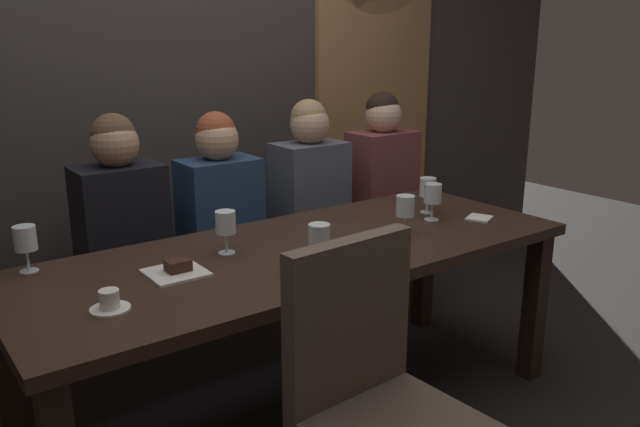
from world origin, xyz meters
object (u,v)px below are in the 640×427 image
object	(u,v)px
wine_glass_end_left	(428,189)
wine_glass_center_front	(433,195)
wine_glass_near_right	(405,207)
dessert_plate	(177,270)
diner_near_end	(382,167)
wine_glass_end_right	(319,239)
diner_bearded	(219,196)
chair_near_side	(374,390)
wine_glass_far_right	(25,239)
dining_table	(303,269)
espresso_cup	(110,302)
diner_far_end	(310,180)
banquette_bench	(222,309)
wine_glass_far_left	(226,224)
diner_redhead	(120,209)

from	to	relation	value
wine_glass_end_left	wine_glass_center_front	size ratio (longest dim) A/B	1.00
wine_glass_near_right	dessert_plate	bearing A→B (deg)	172.10
diner_near_end	wine_glass_end_right	distance (m)	1.46
diner_bearded	wine_glass_end_left	xyz separation A→B (m)	(0.74, -0.63, 0.05)
chair_near_side	wine_glass_far_right	bearing A→B (deg)	121.71
chair_near_side	wine_glass_near_right	xyz separation A→B (m)	(0.69, 0.61, 0.30)
dining_table	espresso_cup	xyz separation A→B (m)	(-0.80, -0.14, 0.11)
diner_bearded	dessert_plate	bearing A→B (deg)	-127.61
chair_near_side	diner_far_end	bearing A→B (deg)	61.01
wine_glass_end_right	wine_glass_center_front	size ratio (longest dim) A/B	1.00
dining_table	banquette_bench	bearing A→B (deg)	90.00
wine_glass_far_right	banquette_bench	bearing A→B (deg)	21.20
wine_glass_end_left	wine_glass_far_right	distance (m)	1.69
wine_glass_end_left	wine_glass_center_front	bearing A→B (deg)	-125.59
diner_far_end	wine_glass_far_left	xyz separation A→B (m)	(-0.79, -0.57, 0.04)
diner_redhead	diner_near_end	size ratio (longest dim) A/B	0.98
dining_table	chair_near_side	xyz separation A→B (m)	(-0.26, -0.72, -0.09)
wine_glass_end_right	wine_glass_end_left	bearing A→B (deg)	19.94
diner_far_end	wine_glass_end_left	xyz separation A→B (m)	(0.23, -0.61, 0.04)
dining_table	diner_near_end	world-z (taller)	diner_near_end
wine_glass_far_right	wine_glass_end_right	bearing A→B (deg)	-35.05
diner_bearded	wine_glass_far_right	world-z (taller)	diner_bearded
dining_table	diner_far_end	distance (m)	0.88
diner_far_end	espresso_cup	world-z (taller)	diner_far_end
chair_near_side	wine_glass_center_front	world-z (taller)	chair_near_side
chair_near_side	wine_glass_far_right	size ratio (longest dim) A/B	5.98
wine_glass_far_left	diner_bearded	bearing A→B (deg)	64.48
diner_far_end	wine_glass_far_right	world-z (taller)	diner_far_end
diner_near_end	wine_glass_end_right	world-z (taller)	diner_near_end
diner_far_end	wine_glass_center_front	distance (m)	0.73
wine_glass_far_left	dessert_plate	xyz separation A→B (m)	(-0.24, -0.09, -0.10)
wine_glass_end_left	wine_glass_end_right	bearing A→B (deg)	-160.06
chair_near_side	wine_glass_end_left	distance (m)	1.31
dining_table	diner_bearded	xyz separation A→B (m)	(0.01, 0.70, 0.15)
diner_bearded	wine_glass_far_right	size ratio (longest dim) A/B	4.56
banquette_bench	wine_glass_end_left	distance (m)	1.16
banquette_bench	wine_glass_near_right	bearing A→B (deg)	-61.99
wine_glass_end_left	dessert_plate	distance (m)	1.27
wine_glass_center_front	wine_glass_far_right	distance (m)	1.64
diner_redhead	wine_glass_far_right	world-z (taller)	diner_redhead
wine_glass_center_front	wine_glass_far_left	bearing A→B (deg)	171.73
dining_table	wine_glass_end_left	distance (m)	0.78
wine_glass_near_right	wine_glass_center_front	size ratio (longest dim) A/B	1.00
banquette_bench	wine_glass_far_left	bearing A→B (deg)	-114.70
wine_glass_far_left	wine_glass_near_right	distance (m)	0.74
dining_table	wine_glass_center_front	xyz separation A→B (m)	(0.68, -0.03, 0.20)
diner_far_end	espresso_cup	bearing A→B (deg)	-147.86
dining_table	wine_glass_near_right	distance (m)	0.49
wine_glass_center_front	espresso_cup	xyz separation A→B (m)	(-1.48, -0.12, -0.09)
wine_glass_end_right	wine_glass_near_right	distance (m)	0.54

